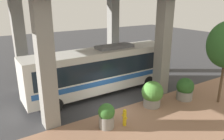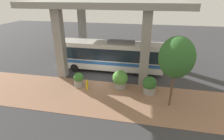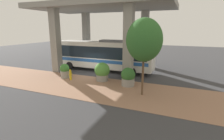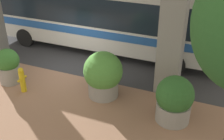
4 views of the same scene
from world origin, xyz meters
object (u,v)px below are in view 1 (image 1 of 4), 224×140
planter_back (185,89)px  fire_hydrant (125,117)px  planter_middle (107,116)px  bus (102,68)px  planter_front (152,94)px

planter_back → fire_hydrant: bearing=95.0°
fire_hydrant → planter_back: size_ratio=0.64×
planter_back → planter_middle: bearing=90.9°
fire_hydrant → planter_back: (0.52, -5.97, 0.29)m
planter_middle → planter_back: planter_back is taller
bus → planter_middle: 5.33m
fire_hydrant → planter_front: planter_front is taller
planter_front → planter_back: size_ratio=1.10×
planter_middle → planter_back: (0.11, -6.98, 0.06)m
fire_hydrant → planter_front: 3.29m
fire_hydrant → planter_middle: size_ratio=0.71×
bus → fire_hydrant: (-5.01, 1.37, -1.51)m
planter_front → fire_hydrant: bearing=107.9°
planter_front → planter_middle: size_ratio=1.22×
fire_hydrant → planter_back: bearing=-85.0°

